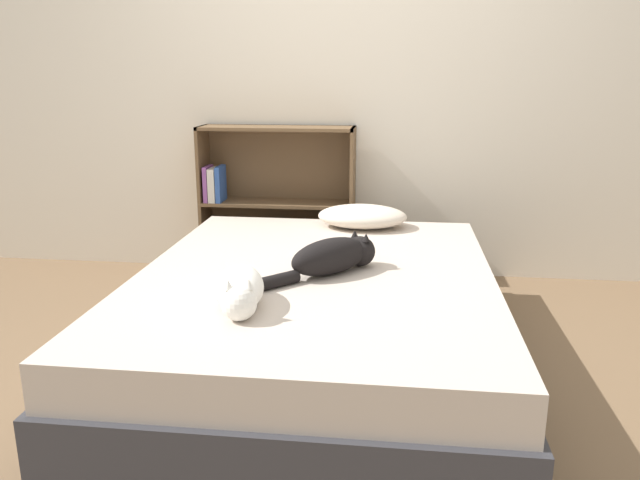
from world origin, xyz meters
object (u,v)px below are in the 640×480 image
at_px(pillow, 362,216).
at_px(bookshelf, 275,200).
at_px(cat_dark, 335,256).
at_px(bed, 316,318).
at_px(cat_light, 240,289).

height_order(pillow, bookshelf, bookshelf).
height_order(pillow, cat_dark, cat_dark).
bearing_deg(cat_dark, bed, 129.06).
xyz_separation_m(cat_light, bookshelf, (-0.20, 1.70, -0.01)).
distance_m(pillow, bookshelf, 0.72).
height_order(pillow, cat_light, cat_light).
bearing_deg(cat_dark, cat_light, -170.10).
relative_size(cat_dark, bookshelf, 0.49).
height_order(bed, pillow, pillow).
xyz_separation_m(pillow, bookshelf, (-0.58, 0.43, -0.01)).
bearing_deg(cat_dark, pillow, 39.66).
distance_m(bed, cat_dark, 0.30).
relative_size(pillow, bookshelf, 0.52).
xyz_separation_m(bed, cat_dark, (0.08, -0.01, 0.29)).
relative_size(pillow, cat_light, 0.97).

